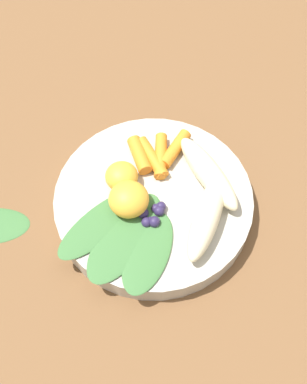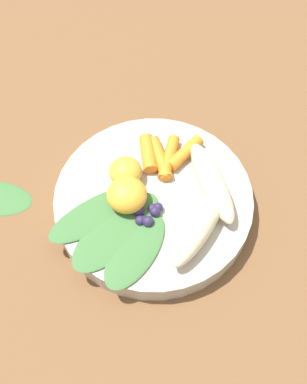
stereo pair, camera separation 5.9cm
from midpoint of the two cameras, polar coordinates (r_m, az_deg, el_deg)
name	(u,v)px [view 1 (the left image)]	position (r m, az deg, el deg)	size (l,w,h in m)	color
ground_plane	(153,208)	(0.63, -2.70, -2.11)	(2.40, 2.40, 0.00)	brown
bowl	(153,202)	(0.61, -2.75, -1.43)	(0.25, 0.25, 0.03)	#B2AD9E
banana_peeled_left	(208,173)	(0.60, 3.72, 2.03)	(0.12, 0.03, 0.03)	beige
banana_peeled_right	(207,217)	(0.57, 3.38, -3.17)	(0.12, 0.03, 0.03)	beige
orange_segment_near	(127,196)	(0.58, -6.05, -0.74)	(0.05, 0.05, 0.04)	#F4A833
orange_segment_far	(122,176)	(0.60, -6.60, 1.62)	(0.04, 0.04, 0.03)	#F4A833
carrot_front	(175,149)	(0.63, -0.12, 4.91)	(0.02, 0.02, 0.06)	orange
carrot_mid_left	(161,156)	(0.62, -1.86, 4.07)	(0.02, 0.02, 0.06)	orange
carrot_mid_right	(152,158)	(0.62, -2.89, 3.85)	(0.02, 0.02, 0.06)	orange
carrot_rear	(139,155)	(0.62, -4.38, 4.16)	(0.02, 0.02, 0.05)	orange
blueberry_pile	(152,215)	(0.58, -3.05, -2.98)	(0.03, 0.03, 0.01)	#2D234C
kale_leaf_left	(100,224)	(0.59, -9.21, -3.99)	(0.13, 0.05, 0.01)	#3D7038
kale_leaf_right	(125,237)	(0.57, -6.33, -5.53)	(0.13, 0.06, 0.01)	#3D7038
kale_leaf_rear	(148,252)	(0.56, -3.69, -7.37)	(0.11, 0.05, 0.01)	#3D7038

